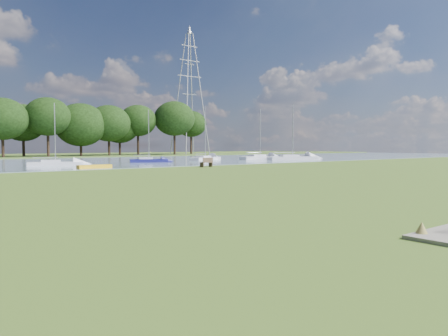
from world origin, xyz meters
TOP-DOWN VIEW (x-y plane):
  - ground at (0.00, 0.00)m, footprint 220.00×220.00m
  - river at (0.00, 42.00)m, footprint 220.00×40.00m
  - riverbank_bench at (15.38, 19.59)m, footprint 1.74×0.88m
  - kayak at (4.69, 24.00)m, footprint 3.47×0.94m
  - pylon at (47.36, 70.00)m, footprint 6.85×4.80m
  - sailboat_0 at (27.68, 36.78)m, footprint 6.67×4.05m
  - sailboat_1 at (36.06, 33.28)m, footprint 7.16×2.53m
  - sailboat_2 at (16.07, 33.68)m, footprint 5.11×3.33m
  - sailboat_3 at (3.19, 31.56)m, footprint 6.01×3.34m
  - sailboat_5 at (39.56, 29.49)m, footprint 8.27×5.07m

SIDE VIEW (x-z plane):
  - ground at x=0.00m, z-range 0.00..0.00m
  - river at x=0.00m, z-range -0.05..0.05m
  - kayak at x=4.69m, z-range 0.05..0.39m
  - sailboat_3 at x=3.19m, z-range -3.05..3.93m
  - sailboat_0 at x=27.68m, z-range -3.73..4.63m
  - sailboat_2 at x=16.07m, z-range -3.03..3.97m
  - sailboat_5 at x=39.56m, z-range -3.89..4.91m
  - riverbank_bench at x=15.38m, z-range 0.00..1.03m
  - sailboat_1 at x=36.06m, z-range -3.55..4.58m
  - pylon at x=47.36m, z-range 3.92..34.71m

